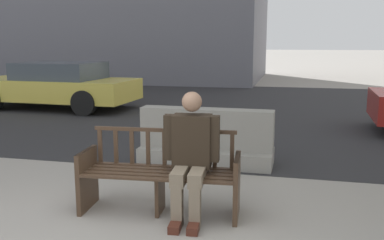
{
  "coord_description": "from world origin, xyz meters",
  "views": [
    {
      "loc": [
        1.75,
        -3.02,
        1.82
      ],
      "look_at": [
        0.42,
        2.66,
        0.75
      ],
      "focal_mm": 40.0,
      "sensor_mm": 36.0,
      "label": 1
    }
  ],
  "objects_px": {
    "street_bench": "(160,176)",
    "jersey_barrier_centre": "(206,141)",
    "car_taxi_near": "(56,85)",
    "seated_person": "(191,153)"
  },
  "relations": [
    {
      "from": "street_bench",
      "to": "jersey_barrier_centre",
      "type": "relative_size",
      "value": 0.86
    },
    {
      "from": "street_bench",
      "to": "jersey_barrier_centre",
      "type": "distance_m",
      "value": 1.96
    },
    {
      "from": "street_bench",
      "to": "car_taxi_near",
      "type": "distance_m",
      "value": 8.07
    },
    {
      "from": "jersey_barrier_centre",
      "to": "car_taxi_near",
      "type": "height_order",
      "value": "car_taxi_near"
    },
    {
      "from": "street_bench",
      "to": "jersey_barrier_centre",
      "type": "height_order",
      "value": "street_bench"
    },
    {
      "from": "street_bench",
      "to": "seated_person",
      "type": "height_order",
      "value": "seated_person"
    },
    {
      "from": "seated_person",
      "to": "car_taxi_near",
      "type": "distance_m",
      "value": 8.3
    },
    {
      "from": "street_bench",
      "to": "jersey_barrier_centre",
      "type": "xyz_separation_m",
      "value": [
        0.11,
        1.96,
        -0.06
      ]
    },
    {
      "from": "car_taxi_near",
      "to": "street_bench",
      "type": "bearing_deg",
      "value": -51.9
    },
    {
      "from": "jersey_barrier_centre",
      "to": "car_taxi_near",
      "type": "bearing_deg",
      "value": 139.2
    }
  ]
}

